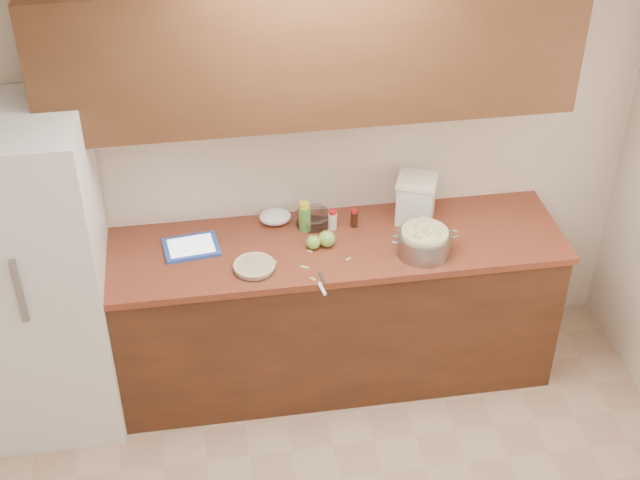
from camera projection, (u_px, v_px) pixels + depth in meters
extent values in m
plane|color=white|center=(394.00, 64.00, 2.52)|extent=(3.60, 3.60, 0.00)
plane|color=beige|center=(307.00, 151.00, 4.73)|extent=(3.60, 0.00, 3.60)
cube|color=#502916|center=(316.00, 314.00, 4.97)|extent=(2.60, 0.65, 0.88)
cube|color=brown|center=(316.00, 247.00, 4.70)|extent=(2.64, 0.68, 0.04)
cube|color=#502D18|center=(311.00, 49.00, 4.21)|extent=(2.60, 0.34, 0.70)
cube|color=white|center=(35.00, 277.00, 4.49)|extent=(0.70, 0.70, 1.80)
cylinder|color=silver|center=(254.00, 267.00, 4.50)|extent=(0.22, 0.22, 0.03)
cylinder|color=#DCC08B|center=(254.00, 267.00, 4.50)|extent=(0.20, 0.20, 0.03)
torus|color=#DCC08B|center=(254.00, 265.00, 4.49)|extent=(0.21, 0.21, 0.02)
cylinder|color=gray|center=(424.00, 244.00, 4.59)|extent=(0.28, 0.28, 0.12)
torus|color=gray|center=(395.00, 239.00, 4.54)|extent=(0.07, 0.07, 0.01)
torus|color=gray|center=(454.00, 234.00, 4.58)|extent=(0.07, 0.07, 0.01)
cylinder|color=beige|center=(424.00, 241.00, 4.58)|extent=(0.24, 0.24, 0.13)
cube|color=silver|center=(416.00, 201.00, 4.81)|extent=(0.25, 0.25, 0.23)
cube|color=#F7E6C5|center=(417.00, 181.00, 4.74)|extent=(0.27, 0.27, 0.02)
cube|color=#254AB2|center=(191.00, 247.00, 4.65)|extent=(0.31, 0.25, 0.02)
cube|color=white|center=(191.00, 246.00, 4.64)|extent=(0.25, 0.20, 0.00)
cube|color=gray|center=(322.00, 278.00, 4.45)|extent=(0.04, 0.10, 0.00)
cylinder|color=white|center=(322.00, 289.00, 4.36)|extent=(0.03, 0.09, 0.02)
cylinder|color=#4C8C38|center=(305.00, 219.00, 4.75)|extent=(0.06, 0.06, 0.14)
cylinder|color=yellow|center=(305.00, 205.00, 4.70)|extent=(0.05, 0.05, 0.03)
cylinder|color=beige|center=(333.00, 221.00, 4.78)|extent=(0.05, 0.05, 0.10)
cylinder|color=red|center=(333.00, 212.00, 4.74)|extent=(0.04, 0.04, 0.02)
cylinder|color=black|center=(354.00, 219.00, 4.80)|extent=(0.04, 0.04, 0.09)
cylinder|color=red|center=(354.00, 211.00, 4.77)|extent=(0.03, 0.03, 0.02)
cylinder|color=silver|center=(313.00, 219.00, 4.82)|extent=(0.18, 0.18, 0.07)
torus|color=silver|center=(313.00, 214.00, 4.80)|extent=(0.19, 0.19, 0.01)
ellipsoid|color=white|center=(275.00, 217.00, 4.83)|extent=(0.18, 0.15, 0.07)
sphere|color=#75AC3B|center=(313.00, 242.00, 4.63)|extent=(0.08, 0.08, 0.08)
cylinder|color=#3F2D19|center=(313.00, 235.00, 4.61)|extent=(0.01, 0.01, 0.01)
sphere|color=#75AC3B|center=(327.00, 239.00, 4.65)|extent=(0.09, 0.09, 0.09)
cylinder|color=#3F2D19|center=(327.00, 231.00, 4.62)|extent=(0.01, 0.01, 0.01)
cube|color=#9EC45F|center=(274.00, 263.00, 4.55)|extent=(0.04, 0.05, 0.00)
cube|color=#9EC45F|center=(305.00, 267.00, 4.52)|extent=(0.04, 0.03, 0.00)
cube|color=#9EC45F|center=(348.00, 259.00, 4.58)|extent=(0.03, 0.03, 0.00)
cube|color=#9EC45F|center=(313.00, 279.00, 4.44)|extent=(0.03, 0.03, 0.00)
cube|color=#9EC45F|center=(310.00, 251.00, 4.63)|extent=(0.03, 0.03, 0.00)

